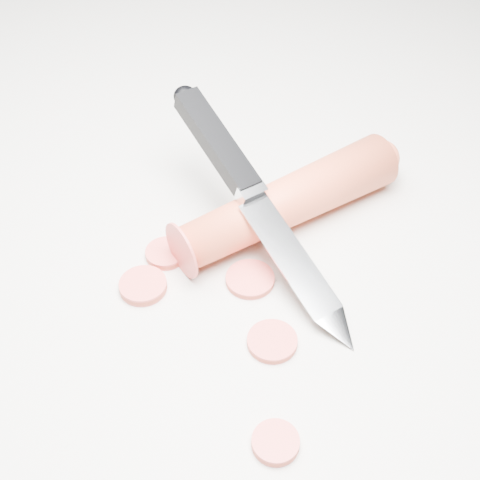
% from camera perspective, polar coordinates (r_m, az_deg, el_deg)
% --- Properties ---
extents(ground, '(2.40, 2.40, 0.00)m').
position_cam_1_polar(ground, '(0.52, 3.74, -2.28)').
color(ground, beige).
rests_on(ground, ground).
extents(carrot, '(0.14, 0.19, 0.04)m').
position_cam_1_polar(carrot, '(0.53, 4.09, 3.28)').
color(carrot, '#E04A29').
rests_on(carrot, ground).
extents(carrot_slice_0, '(0.04, 0.04, 0.01)m').
position_cam_1_polar(carrot_slice_0, '(0.50, 0.87, -3.36)').
color(carrot_slice_0, '#D8423D').
rests_on(carrot_slice_0, ground).
extents(carrot_slice_1, '(0.04, 0.04, 0.01)m').
position_cam_1_polar(carrot_slice_1, '(0.47, 2.77, -8.63)').
color(carrot_slice_1, '#D8423D').
rests_on(carrot_slice_1, ground).
extents(carrot_slice_2, '(0.03, 0.03, 0.01)m').
position_cam_1_polar(carrot_slice_2, '(0.52, -6.36, -1.14)').
color(carrot_slice_2, '#D8423D').
rests_on(carrot_slice_2, ground).
extents(carrot_slice_3, '(0.03, 0.03, 0.01)m').
position_cam_1_polar(carrot_slice_3, '(0.43, 3.05, -16.87)').
color(carrot_slice_3, '#D8423D').
rests_on(carrot_slice_3, ground).
extents(carrot_slice_4, '(0.04, 0.04, 0.01)m').
position_cam_1_polar(carrot_slice_4, '(0.50, -8.28, -3.88)').
color(carrot_slice_4, '#D8423D').
rests_on(carrot_slice_4, ground).
extents(kitchen_knife, '(0.22, 0.15, 0.09)m').
position_cam_1_polar(kitchen_knife, '(0.50, 1.84, 3.02)').
color(kitchen_knife, '#B5B7BC').
rests_on(kitchen_knife, ground).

